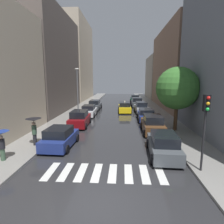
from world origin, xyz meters
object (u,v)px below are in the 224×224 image
object	(u,v)px
taxi_midroad	(125,107)
pedestrian_foreground	(1,139)
traffic_light_right_corner	(206,116)
parked_car_right_third	(146,115)
parked_car_right_fifth	(137,102)
lamp_post_left	(77,88)
parked_car_left_second	(80,119)
street_tree_right	(177,88)
parked_car_left_fourth	(95,105)
pedestrian_near_tree	(34,125)
parked_car_left_third	(89,111)
parked_car_left_nearest	(60,138)
parked_car_right_sixth	(135,99)
parked_car_right_fourth	(141,108)
parked_car_right_second	(153,124)
parked_car_right_nearest	(163,145)

from	to	relation	value
taxi_midroad	pedestrian_foreground	bearing A→B (deg)	155.34
traffic_light_right_corner	parked_car_right_third	bearing A→B (deg)	96.18
parked_car_right_fifth	lamp_post_left	distance (m)	13.26
parked_car_left_second	street_tree_right	bearing A→B (deg)	-100.27
parked_car_left_fourth	pedestrian_near_tree	bearing A→B (deg)	174.72
parked_car_left_third	pedestrian_foreground	xyz separation A→B (m)	(-2.79, -15.40, 0.79)
parked_car_right_fifth	taxi_midroad	size ratio (longest dim) A/B	0.98
parked_car_left_nearest	pedestrian_near_tree	size ratio (longest dim) A/B	1.92
parked_car_left_nearest	traffic_light_right_corner	distance (m)	10.31
parked_car_right_third	taxi_midroad	xyz separation A→B (m)	(-2.67, 6.16, 0.03)
parked_car_right_sixth	parked_car_left_fourth	bearing A→B (deg)	141.71
parked_car_left_second	parked_car_right_sixth	distance (m)	22.90
parked_car_left_second	parked_car_right_fourth	distance (m)	11.72
parked_car_left_fourth	parked_car_right_second	world-z (taller)	parked_car_right_second
parked_car_left_nearest	parked_car_left_second	size ratio (longest dim) A/B	0.90
parked_car_left_second	pedestrian_foreground	bearing A→B (deg)	162.61
parked_car_right_fifth	pedestrian_foreground	distance (m)	27.12
parked_car_right_fifth	taxi_midroad	xyz separation A→B (m)	(-2.40, -6.10, -0.05)
parked_car_right_third	parked_car_right_sixth	size ratio (longest dim) A/B	1.07
parked_car_left_third	parked_car_left_fourth	bearing A→B (deg)	0.38
parked_car_right_third	traffic_light_right_corner	distance (m)	13.80
parked_car_right_fourth	traffic_light_right_corner	bearing A→B (deg)	-177.48
parked_car_right_sixth	lamp_post_left	bearing A→B (deg)	147.83
pedestrian_near_tree	lamp_post_left	distance (m)	13.47
pedestrian_foreground	parked_car_right_third	bearing A→B (deg)	-27.87
parked_car_right_sixth	street_tree_right	bearing A→B (deg)	-174.07
parked_car_left_second	lamp_post_left	xyz separation A→B (m)	(-1.72, 6.53, 3.17)
street_tree_right	traffic_light_right_corner	world-z (taller)	street_tree_right
parked_car_right_second	street_tree_right	distance (m)	4.30
pedestrian_foreground	street_tree_right	world-z (taller)	street_tree_right
street_tree_right	parked_car_right_fourth	bearing A→B (deg)	103.24
street_tree_right	parked_car_right_second	bearing A→B (deg)	-166.63
parked_car_left_nearest	pedestrian_foreground	bearing A→B (deg)	139.08
parked_car_left_fourth	parked_car_left_nearest	bearing A→B (deg)	-179.19
taxi_midroad	parked_car_left_third	bearing A→B (deg)	122.79
pedestrian_near_tree	traffic_light_right_corner	xyz separation A→B (m)	(11.30, -3.55, 1.52)
parked_car_right_nearest	pedestrian_near_tree	bearing A→B (deg)	85.51
parked_car_right_fifth	parked_car_right_second	bearing A→B (deg)	179.81
traffic_light_right_corner	lamp_post_left	xyz separation A→B (m)	(-11.00, 16.83, 0.71)
parked_car_right_fourth	street_tree_right	size ratio (longest dim) A/B	0.70
parked_car_right_fourth	parked_car_right_sixth	xyz separation A→B (m)	(-0.11, 12.78, -0.00)
taxi_midroad	street_tree_right	bearing A→B (deg)	-157.31
parked_car_right_nearest	pedestrian_foreground	size ratio (longest dim) A/B	2.40
parked_car_right_third	traffic_light_right_corner	bearing A→B (deg)	-172.80
parked_car_right_nearest	traffic_light_right_corner	distance (m)	3.80
parked_car_left_second	pedestrian_near_tree	xyz separation A→B (m)	(-2.02, -6.75, 0.93)
parked_car_left_third	traffic_light_right_corner	distance (m)	18.73
parked_car_right_third	traffic_light_right_corner	size ratio (longest dim) A/B	1.05
parked_car_right_third	lamp_post_left	distance (m)	10.62
taxi_midroad	pedestrian_foreground	distance (m)	20.56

